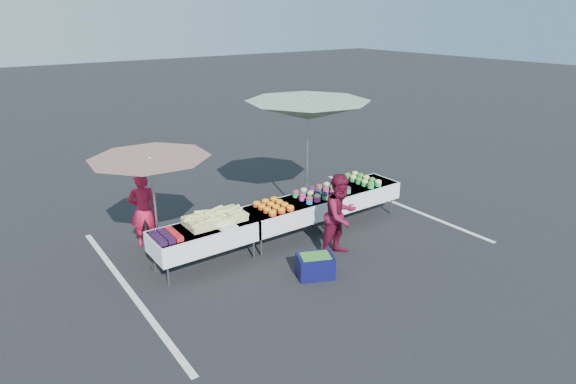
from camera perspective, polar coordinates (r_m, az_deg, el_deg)
ground at (r=9.62m, az=0.00°, el=-5.59°), size 80.00×80.00×0.00m
stripe_left at (r=8.39m, az=-18.39°, el=-10.89°), size 0.10×5.00×0.00m
stripe_right at (r=11.62m, az=12.94°, el=-1.40°), size 0.10×5.00×0.00m
table_left at (r=8.54m, az=-9.90°, el=-5.08°), size 1.86×0.81×0.75m
table_center at (r=9.37m, az=0.00°, el=-2.39°), size 1.86×0.81×0.75m
table_right at (r=10.45m, az=8.04°, el=-0.13°), size 1.86×0.81×0.75m
berry_punnets at (r=8.16m, az=-14.28°, el=-5.09°), size 0.40×0.54×0.08m
corn_pile at (r=8.57m, az=-8.61°, el=-3.01°), size 1.16×0.57×0.26m
plastic_bags at (r=8.34m, az=-7.21°, el=-4.13°), size 0.30×0.25×0.05m
carrot_bowls at (r=9.10m, az=-1.76°, el=-1.65°), size 0.55×0.69×0.11m
potato_cups at (r=9.77m, az=4.05°, el=0.08°), size 1.14×0.58×0.16m
bean_baskets at (r=10.60m, az=8.84°, el=1.49°), size 0.36×0.86×0.15m
vendor at (r=9.50m, az=-16.79°, el=-2.04°), size 0.60×0.47×1.46m
customer at (r=8.75m, az=6.24°, el=-2.81°), size 0.83×0.68×1.57m
umbrella_left at (r=8.20m, az=-15.94°, el=2.83°), size 2.53×2.53×2.04m
umbrella_right at (r=9.85m, az=2.37°, el=9.55°), size 2.97×2.97×2.61m
storage_bin at (r=8.26m, az=3.25°, el=-8.69°), size 0.72×0.64×0.39m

